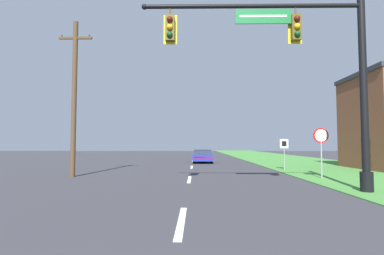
{
  "coord_description": "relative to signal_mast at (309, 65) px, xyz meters",
  "views": [
    {
      "loc": [
        0.33,
        -0.74,
        1.71
      ],
      "look_at": [
        0.0,
        23.58,
        3.1
      ],
      "focal_mm": 28.0,
      "sensor_mm": 36.0,
      "label": 1
    }
  ],
  "objects": [
    {
      "name": "grass_verge_right",
      "position": [
        6.06,
        19.94,
        -4.6
      ],
      "size": [
        10.0,
        110.0,
        0.04
      ],
      "color": "#428438",
      "rests_on": "ground"
    },
    {
      "name": "road_center_line",
      "position": [
        -4.44,
        11.94,
        -4.61
      ],
      "size": [
        0.16,
        34.8,
        0.01
      ],
      "color": "silver",
      "rests_on": "ground"
    },
    {
      "name": "signal_mast",
      "position": [
        0.0,
        0.0,
        0.0
      ],
      "size": [
        8.31,
        0.47,
        7.66
      ],
      "color": "black",
      "rests_on": "grass_verge_right"
    },
    {
      "name": "car_ahead",
      "position": [
        -3.5,
        17.73,
        -4.01
      ],
      "size": [
        1.85,
        4.32,
        1.19
      ],
      "color": "black",
      "rests_on": "ground"
    },
    {
      "name": "stop_sign",
      "position": [
        2.11,
        4.18,
        -2.75
      ],
      "size": [
        0.76,
        0.07,
        2.5
      ],
      "color": "gray",
      "rests_on": "grass_verge_right"
    },
    {
      "name": "route_sign_post",
      "position": [
        1.72,
        9.11,
        -3.09
      ],
      "size": [
        0.55,
        0.06,
        2.03
      ],
      "color": "gray",
      "rests_on": "grass_verge_right"
    },
    {
      "name": "utility_pole_near",
      "position": [
        -10.67,
        5.08,
        -0.26
      ],
      "size": [
        1.8,
        0.26,
        8.41
      ],
      "color": "#4C3823",
      "rests_on": "ground"
    }
  ]
}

